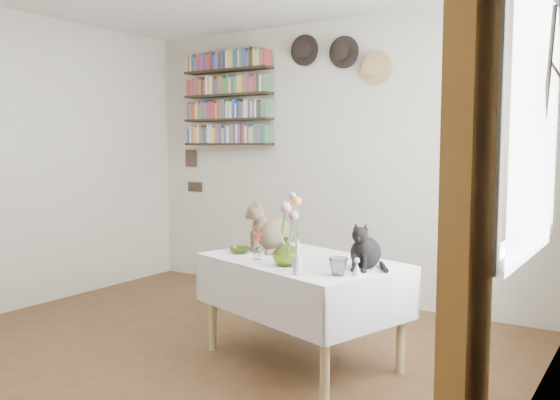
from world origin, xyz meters
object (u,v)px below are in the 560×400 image
Objects in this scene: tabby_cat at (274,224)px; flower_vase at (286,252)px; bookshelf_unit at (228,99)px; dining_table at (302,285)px; black_cat at (366,244)px.

tabby_cat reaches higher than flower_vase.
flower_vase is 2.68m from bookshelf_unit.
tabby_cat is 0.55m from flower_vase.
black_cat reaches higher than dining_table.
dining_table is 3.96× the size of tabby_cat.
bookshelf_unit is at bearing 139.75° from dining_table.
bookshelf_unit is (-1.74, 1.47, 1.34)m from dining_table.
black_cat is 0.48m from flower_vase.
tabby_cat is 2.08× the size of flower_vase.
dining_table is 0.55m from black_cat.
tabby_cat reaches higher than dining_table.
black_cat is at bearing -34.37° from bookshelf_unit.
bookshelf_unit reaches higher than tabby_cat.
tabby_cat is 0.82m from black_cat.
dining_table is 1.43× the size of bookshelf_unit.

